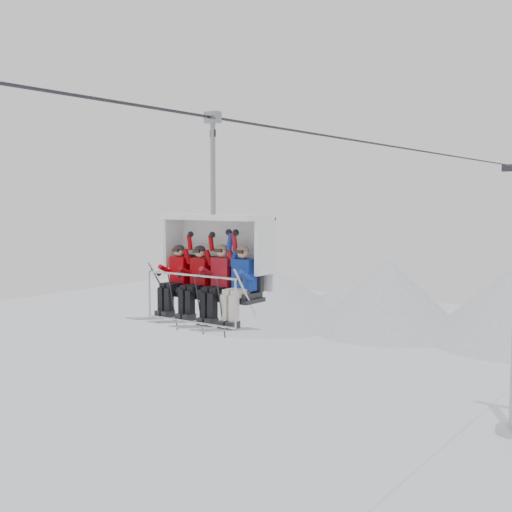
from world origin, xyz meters
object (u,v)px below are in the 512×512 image
Objects in this scene: skier_center_left at (197,279)px; skier_center_right at (219,280)px; skier_far_right at (240,282)px; chairlift_carrier at (217,254)px; skier_far_left at (176,277)px.

skier_center_left is 0.55m from skier_center_right.
skier_far_right is at bearing 0.00° from skier_center_right.
skier_far_left is at bearing -159.17° from chairlift_carrier.
chairlift_carrier is at bearing 133.82° from skier_center_right.
skier_center_right is (0.55, 0.01, 0.02)m from skier_center_left.
chairlift_carrier is 2.36× the size of skier_center_right.
skier_center_right is (1.11, 0.01, 0.02)m from skier_far_left.
skier_far_left is 1.00× the size of skier_center_right.
skier_center_left is (0.56, 0.00, 0.00)m from skier_far_left.
skier_far_right is (0.80, -0.30, -0.47)m from chairlift_carrier.
skier_center_right reaches higher than skier_center_left.
skier_far_right is at bearing -20.80° from chairlift_carrier.
skier_center_right is at bearing -46.18° from chairlift_carrier.
chairlift_carrier reaches higher than skier_center_left.
chairlift_carrier is 2.36× the size of skier_center_left.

